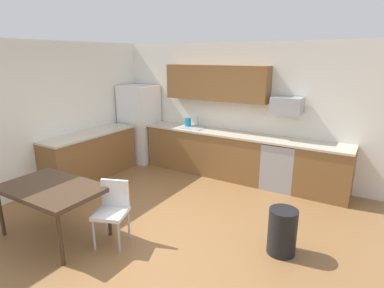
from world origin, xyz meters
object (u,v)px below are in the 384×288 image
Objects in this scene: microwave at (287,106)px; chair_near_table at (113,207)px; oven_range at (281,165)px; trash_bin at (282,231)px; refrigerator at (140,124)px; dining_table at (52,190)px; kettle at (188,123)px.

microwave is 0.64× the size of chair_near_table.
microwave is (0.00, 0.10, 1.10)m from oven_range.
oven_range is at bearing 65.19° from chair_near_table.
trash_bin is at bearing -73.75° from microwave.
refrigerator reaches higher than trash_bin.
oven_range is at bearing 107.00° from trash_bin.
oven_range reaches higher than chair_near_table.
trash_bin is (0.63, -2.06, -0.16)m from oven_range.
oven_range is 0.65× the size of dining_table.
dining_table is at bearing -122.73° from microwave.
microwave is at bearing 3.08° from refrigerator.
chair_near_table is at bearing -114.81° from oven_range.
refrigerator reaches higher than chair_near_table.
chair_near_table reaches higher than dining_table.
chair_near_table is at bearing -155.51° from trash_bin.
dining_table is 0.88m from chair_near_table.
oven_range is 1.52× the size of trash_bin.
chair_near_table is 3.16m from kettle.
refrigerator is 2.09× the size of chair_near_table.
oven_range is 1.69× the size of microwave.
refrigerator is at bearing 153.48° from trash_bin.
kettle reaches higher than dining_table.
microwave is at bearing 106.25° from trash_bin.
dining_table is 7.00× the size of kettle.
dining_table is at bearing -123.52° from oven_range.
refrigerator reaches higher than kettle.
chair_near_table is (1.97, -2.90, -0.38)m from refrigerator.
refrigerator is 1.27× the size of dining_table.
refrigerator reaches higher than dining_table.
trash_bin is (0.63, -2.16, -1.25)m from microwave.
chair_near_table is at bearing -114.09° from microwave.
refrigerator is at bearing -174.07° from kettle.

